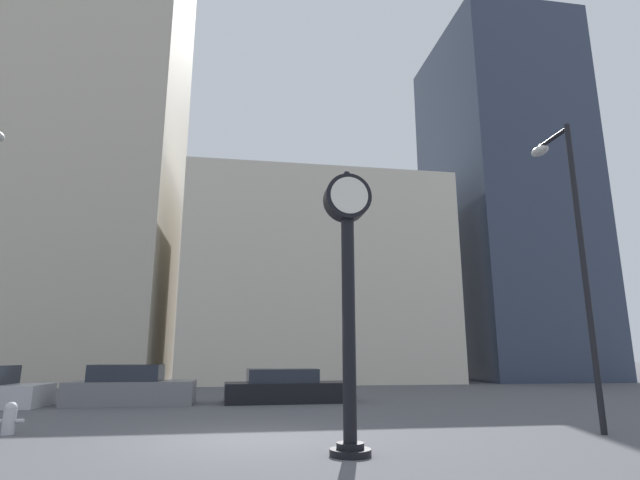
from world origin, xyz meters
name	(u,v)px	position (x,y,z in m)	size (l,w,h in m)	color
ground_plane	(244,439)	(0.00, 0.00, 0.00)	(200.00, 200.00, 0.00)	#515156
building_tall_tower	(97,105)	(-10.91, 24.00, 19.35)	(11.62, 12.00, 38.70)	#BCB29E
building_storefront_row	(312,284)	(4.90, 24.00, 6.70)	(17.17, 12.00, 13.39)	beige
building_glass_modern	(502,200)	(20.16, 24.00, 13.75)	(9.30, 12.00, 27.50)	#2D384C
street_clock	(348,274)	(1.78, -2.07, 3.17)	(0.88, 0.72, 5.21)	black
car_grey	(131,388)	(-3.88, 8.07, 0.58)	(4.30, 1.78, 1.37)	slate
car_black	(286,388)	(1.64, 8.13, 0.51)	(4.70, 2.05, 1.20)	black
fire_hydrant_near	(10,418)	(-5.10, 1.45, 0.35)	(0.61, 0.26, 0.69)	#B7B7BC
street_lamp_right	(570,227)	(7.77, -0.30, 4.78)	(0.36, 1.57, 7.35)	black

